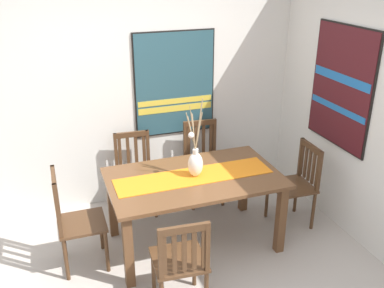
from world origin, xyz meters
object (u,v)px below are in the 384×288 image
centerpiece_vase (195,162)px  chair_1 (135,172)px  dining_table (194,187)px  chair_2 (297,183)px  chair_3 (180,261)px  chair_4 (203,161)px  chair_0 (75,220)px  painting_on_back_wall (175,84)px  painting_on_side_wall (342,87)px

centerpiece_vase → chair_1: size_ratio=0.84×
chair_1 → dining_table: bearing=-63.9°
chair_2 → chair_3: 1.76m
chair_1 → chair_4: chair_4 is taller
chair_0 → painting_on_back_wall: painting_on_back_wall is taller
chair_2 → painting_on_back_wall: size_ratio=0.76×
chair_4 → painting_on_back_wall: (-0.24, 0.29, 0.87)m
chair_1 → chair_3: bearing=-90.0°
dining_table → chair_2: chair_2 is taller
chair_2 → chair_3: bearing=-152.7°
chair_0 → painting_on_side_wall: size_ratio=0.80×
chair_0 → chair_2: chair_0 is taller
chair_2 → chair_4: size_ratio=0.96×
chair_1 → painting_on_back_wall: painting_on_back_wall is taller
dining_table → chair_2: (1.16, -0.01, -0.16)m
dining_table → chair_0: (-1.13, 0.03, -0.15)m
painting_on_side_wall → centerpiece_vase: bearing=-179.6°
painting_on_back_wall → painting_on_side_wall: (1.41, -1.09, 0.12)m
chair_3 → centerpiece_vase: bearing=62.9°
chair_0 → painting_on_back_wall: bearing=39.7°
chair_3 → chair_4: (0.81, 1.63, 0.01)m
chair_1 → chair_4: size_ratio=0.95×
chair_2 → painting_on_back_wall: 1.73m
chair_0 → chair_1: bearing=47.6°
chair_3 → chair_4: size_ratio=0.95×
centerpiece_vase → chair_3: centerpiece_vase is taller
chair_0 → painting_on_back_wall: 1.89m
chair_3 → painting_on_side_wall: painting_on_side_wall is taller
chair_2 → chair_4: 1.12m
dining_table → centerpiece_vase: centerpiece_vase is taller
centerpiece_vase → painting_on_back_wall: 1.20m
painting_on_side_wall → chair_4: bearing=145.8°
dining_table → chair_4: chair_4 is taller
chair_4 → chair_1: bearing=179.0°
chair_3 → painting_on_back_wall: size_ratio=0.75×
chair_0 → chair_2: bearing=-1.0°
painting_on_side_wall → dining_table: bearing=-179.5°
chair_1 → chair_2: size_ratio=1.00×
dining_table → chair_2: 1.17m
dining_table → chair_0: bearing=178.6°
chair_1 → chair_2: 1.77m
centerpiece_vase → painting_on_side_wall: bearing=0.4°
chair_2 → chair_4: (-0.76, 0.82, 0.01)m
centerpiece_vase → chair_1: centerpiece_vase is taller
dining_table → chair_1: size_ratio=1.82×
chair_0 → chair_4: bearing=27.1°
chair_1 → painting_on_back_wall: size_ratio=0.76×
chair_1 → chair_4: bearing=-1.0°
painting_on_side_wall → chair_2: bearing=-176.8°
chair_4 → painting_on_side_wall: bearing=-34.2°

